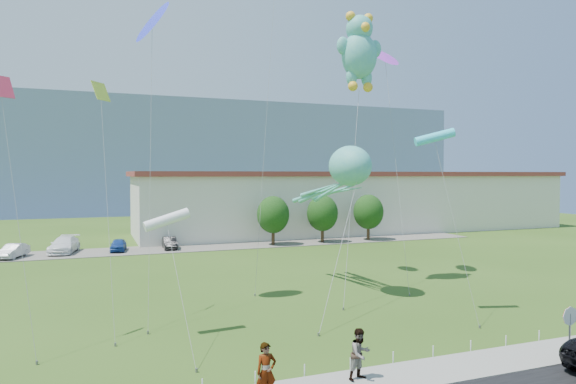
{
  "coord_description": "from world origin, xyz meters",
  "views": [
    {
      "loc": [
        -8.6,
        -19.43,
        7.88
      ],
      "look_at": [
        1.86,
        8.0,
        6.85
      ],
      "focal_mm": 32.0,
      "sensor_mm": 36.0,
      "label": 1
    }
  ],
  "objects_px": {
    "parked_car_white": "(64,245)",
    "teddy_bear_kite": "(359,50)",
    "parked_car_blue": "(118,245)",
    "stop_sign": "(570,322)",
    "octopus_kite": "(342,176)",
    "parked_car_silver": "(13,251)",
    "warehouse": "(358,201)",
    "parked_car_black": "(170,243)",
    "pedestrian_right": "(360,354)",
    "pedestrian_left": "(266,372)"
  },
  "relations": [
    {
      "from": "warehouse",
      "to": "pedestrian_right",
      "type": "distance_m",
      "value": 52.97
    },
    {
      "from": "pedestrian_left",
      "to": "parked_car_white",
      "type": "height_order",
      "value": "pedestrian_left"
    },
    {
      "from": "pedestrian_left",
      "to": "parked_car_silver",
      "type": "relative_size",
      "value": 0.51
    },
    {
      "from": "octopus_kite",
      "to": "teddy_bear_kite",
      "type": "xyz_separation_m",
      "value": [
        2.28,
        1.89,
        8.88
      ]
    },
    {
      "from": "teddy_bear_kite",
      "to": "parked_car_black",
      "type": "bearing_deg",
      "value": 114.48
    },
    {
      "from": "stop_sign",
      "to": "parked_car_white",
      "type": "relative_size",
      "value": 0.46
    },
    {
      "from": "stop_sign",
      "to": "parked_car_blue",
      "type": "xyz_separation_m",
      "value": [
        -15.77,
        39.42,
        -1.19
      ]
    },
    {
      "from": "stop_sign",
      "to": "octopus_kite",
      "type": "height_order",
      "value": "octopus_kite"
    },
    {
      "from": "warehouse",
      "to": "pedestrian_right",
      "type": "bearing_deg",
      "value": -118.47
    },
    {
      "from": "pedestrian_right",
      "to": "teddy_bear_kite",
      "type": "relative_size",
      "value": 0.1
    },
    {
      "from": "pedestrian_left",
      "to": "pedestrian_right",
      "type": "bearing_deg",
      "value": 3.74
    },
    {
      "from": "pedestrian_right",
      "to": "parked_car_black",
      "type": "bearing_deg",
      "value": 78.21
    },
    {
      "from": "parked_car_silver",
      "to": "octopus_kite",
      "type": "bearing_deg",
      "value": -26.35
    },
    {
      "from": "warehouse",
      "to": "teddy_bear_kite",
      "type": "distance_m",
      "value": 37.73
    },
    {
      "from": "teddy_bear_kite",
      "to": "parked_car_blue",
      "type": "bearing_deg",
      "value": 124.18
    },
    {
      "from": "pedestrian_left",
      "to": "parked_car_silver",
      "type": "height_order",
      "value": "pedestrian_left"
    },
    {
      "from": "warehouse",
      "to": "pedestrian_left",
      "type": "bearing_deg",
      "value": -121.8
    },
    {
      "from": "stop_sign",
      "to": "pedestrian_left",
      "type": "xyz_separation_m",
      "value": [
        -12.63,
        1.23,
        -0.77
      ]
    },
    {
      "from": "parked_car_white",
      "to": "teddy_bear_kite",
      "type": "relative_size",
      "value": 0.28
    },
    {
      "from": "pedestrian_left",
      "to": "parked_car_white",
      "type": "bearing_deg",
      "value": 98.57
    },
    {
      "from": "parked_car_blue",
      "to": "teddy_bear_kite",
      "type": "xyz_separation_m",
      "value": [
        15.28,
        -22.5,
        15.93
      ]
    },
    {
      "from": "teddy_bear_kite",
      "to": "parked_car_white",
      "type": "bearing_deg",
      "value": 131.22
    },
    {
      "from": "warehouse",
      "to": "pedestrian_right",
      "type": "relative_size",
      "value": 31.42
    },
    {
      "from": "parked_car_white",
      "to": "octopus_kite",
      "type": "relative_size",
      "value": 0.42
    },
    {
      "from": "warehouse",
      "to": "parked_car_silver",
      "type": "bearing_deg",
      "value": -166.81
    },
    {
      "from": "parked_car_silver",
      "to": "parked_car_black",
      "type": "height_order",
      "value": "parked_car_silver"
    },
    {
      "from": "parked_car_white",
      "to": "octopus_kite",
      "type": "distance_m",
      "value": 31.71
    },
    {
      "from": "warehouse",
      "to": "octopus_kite",
      "type": "xyz_separation_m",
      "value": [
        -19.27,
        -33.18,
        3.6
      ]
    },
    {
      "from": "pedestrian_left",
      "to": "parked_car_black",
      "type": "xyz_separation_m",
      "value": [
        1.98,
        38.0,
        -0.43
      ]
    },
    {
      "from": "parked_car_silver",
      "to": "octopus_kite",
      "type": "distance_m",
      "value": 33.14
    },
    {
      "from": "parked_car_blue",
      "to": "teddy_bear_kite",
      "type": "distance_m",
      "value": 31.52
    },
    {
      "from": "parked_car_blue",
      "to": "teddy_bear_kite",
      "type": "bearing_deg",
      "value": -47.77
    },
    {
      "from": "parked_car_black",
      "to": "teddy_bear_kite",
      "type": "xyz_separation_m",
      "value": [
        10.16,
        -22.32,
        15.93
      ]
    },
    {
      "from": "warehouse",
      "to": "parked_car_blue",
      "type": "distance_m",
      "value": 33.62
    },
    {
      "from": "stop_sign",
      "to": "parked_car_black",
      "type": "height_order",
      "value": "stop_sign"
    },
    {
      "from": "pedestrian_left",
      "to": "teddy_bear_kite",
      "type": "xyz_separation_m",
      "value": [
        12.14,
        15.68,
        15.5
      ]
    },
    {
      "from": "pedestrian_right",
      "to": "parked_car_silver",
      "type": "xyz_separation_m",
      "value": [
        -16.43,
        36.73,
        -0.37
      ]
    },
    {
      "from": "stop_sign",
      "to": "octopus_kite",
      "type": "xyz_separation_m",
      "value": [
        -2.77,
        15.02,
        5.85
      ]
    },
    {
      "from": "pedestrian_left",
      "to": "parked_car_blue",
      "type": "bearing_deg",
      "value": 91.35
    },
    {
      "from": "parked_car_black",
      "to": "parked_car_blue",
      "type": "bearing_deg",
      "value": 179.78
    },
    {
      "from": "parked_car_white",
      "to": "warehouse",
      "type": "bearing_deg",
      "value": 23.26
    },
    {
      "from": "parked_car_white",
      "to": "pedestrian_right",
      "type": "bearing_deg",
      "value": -61.39
    },
    {
      "from": "stop_sign",
      "to": "parked_car_black",
      "type": "relative_size",
      "value": 0.67
    },
    {
      "from": "warehouse",
      "to": "parked_car_silver",
      "type": "height_order",
      "value": "warehouse"
    },
    {
      "from": "pedestrian_left",
      "to": "teddy_bear_kite",
      "type": "distance_m",
      "value": 25.17
    },
    {
      "from": "pedestrian_right",
      "to": "parked_car_white",
      "type": "relative_size",
      "value": 0.36
    },
    {
      "from": "warehouse",
      "to": "teddy_bear_kite",
      "type": "bearing_deg",
      "value": -118.49
    },
    {
      "from": "warehouse",
      "to": "parked_car_black",
      "type": "xyz_separation_m",
      "value": [
        -27.14,
        -8.97,
        -3.45
      ]
    },
    {
      "from": "parked_car_silver",
      "to": "octopus_kite",
      "type": "height_order",
      "value": "octopus_kite"
    },
    {
      "from": "pedestrian_left",
      "to": "teddy_bear_kite",
      "type": "relative_size",
      "value": 0.1
    }
  ]
}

